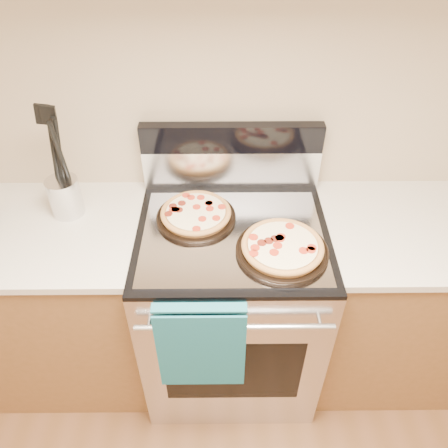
{
  "coord_description": "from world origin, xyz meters",
  "views": [
    {
      "loc": [
        -0.04,
        0.36,
        2.06
      ],
      "look_at": [
        -0.04,
        1.55,
        1.04
      ],
      "focal_mm": 35.0,
      "sensor_mm": 36.0,
      "label": 1
    }
  ],
  "objects_px": {
    "range_body": "(231,306)",
    "utensil_crock": "(65,197)",
    "pepperoni_pizza_front": "(282,248)",
    "pepperoni_pizza_back": "(196,214)"
  },
  "relations": [
    {
      "from": "range_body",
      "to": "utensil_crock",
      "type": "xyz_separation_m",
      "value": [
        -0.68,
        0.13,
        0.54
      ]
    },
    {
      "from": "pepperoni_pizza_front",
      "to": "utensil_crock",
      "type": "xyz_separation_m",
      "value": [
        -0.86,
        0.26,
        0.04
      ]
    },
    {
      "from": "pepperoni_pizza_back",
      "to": "pepperoni_pizza_front",
      "type": "distance_m",
      "value": 0.38
    },
    {
      "from": "range_body",
      "to": "pepperoni_pizza_front",
      "type": "xyz_separation_m",
      "value": [
        0.18,
        -0.13,
        0.5
      ]
    },
    {
      "from": "pepperoni_pizza_back",
      "to": "range_body",
      "type": "bearing_deg",
      "value": -25.49
    },
    {
      "from": "range_body",
      "to": "utensil_crock",
      "type": "distance_m",
      "value": 0.88
    },
    {
      "from": "pepperoni_pizza_front",
      "to": "pepperoni_pizza_back",
      "type": "bearing_deg",
      "value": 148.54
    },
    {
      "from": "pepperoni_pizza_back",
      "to": "pepperoni_pizza_front",
      "type": "relative_size",
      "value": 0.93
    },
    {
      "from": "range_body",
      "to": "utensil_crock",
      "type": "relative_size",
      "value": 5.56
    },
    {
      "from": "range_body",
      "to": "pepperoni_pizza_back",
      "type": "relative_size",
      "value": 2.84
    }
  ]
}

